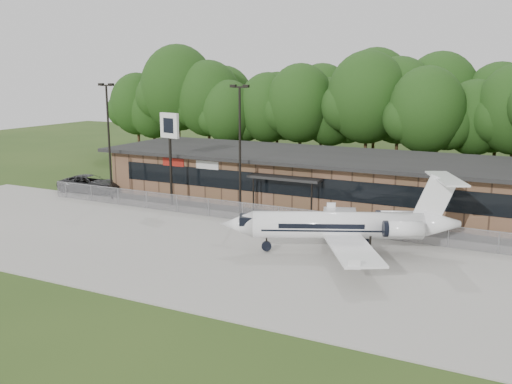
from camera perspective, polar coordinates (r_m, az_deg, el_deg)
The scene contains 11 objects.
ground at distance 29.29m, azimuth -8.41°, elevation -10.60°, with size 160.00×160.00×0.00m, color #294418.
apron at distance 35.68m, azimuth -0.98°, elevation -6.24°, with size 64.00×18.00×0.08m, color #9E9B93.
parking_lot at distance 45.78m, azimuth 5.74°, elevation -2.22°, with size 50.00×9.00×0.06m, color #383835.
terminal at distance 49.41m, azimuth 7.64°, elevation 1.32°, with size 41.00×11.65×4.30m.
fence at distance 41.55m, azimuth 3.52°, elevation -2.58°, with size 46.00×0.04×1.52m.
treeline at distance 66.02m, azimuth 13.01°, elevation 8.42°, with size 72.00×12.00×15.00m, color #1A3A12, non-canonical shape.
light_pole_left at distance 51.50m, azimuth -14.52°, elevation 5.75°, with size 1.55×0.30×10.23m.
light_pole_mid at distance 44.07m, azimuth -1.62°, elevation 5.15°, with size 1.55×0.30×10.23m.
business_jet at distance 35.82m, azimuth 8.99°, elevation -3.39°, with size 14.52×12.94×5.03m.
suv at distance 56.02m, azimuth -16.31°, elevation 0.79°, with size 2.74×5.93×1.65m, color #2B2B2E.
pole_sign at distance 47.87m, azimuth -8.63°, elevation 5.62°, with size 2.06×0.72×7.88m.
Camera 1 is at (15.81, -22.00, 11.14)m, focal length 40.00 mm.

